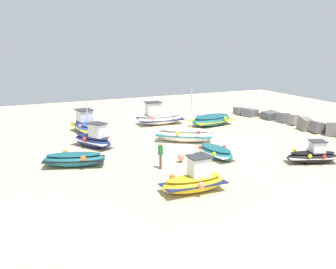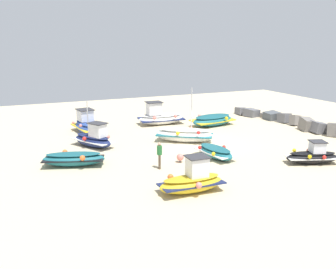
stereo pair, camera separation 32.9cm
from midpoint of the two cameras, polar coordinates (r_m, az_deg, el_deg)
ground_plane at (r=28.48m, az=5.30°, el=-1.62°), size 50.12×50.12×0.00m
fishing_boat_0 at (r=25.82m, az=20.83°, el=-2.98°), size 2.20×3.55×1.50m
fishing_boat_1 at (r=24.33m, az=-14.45°, el=-3.64°), size 2.71×4.16×0.97m
fishing_boat_2 at (r=25.46m, az=6.88°, el=-2.62°), size 3.34×1.84×0.78m
fishing_boat_3 at (r=35.36m, az=-1.63°, el=2.68°), size 2.51×4.51×2.22m
fishing_boat_4 at (r=32.82m, az=-12.58°, el=1.42°), size 4.30×2.33×2.02m
fishing_boat_5 at (r=35.06m, az=6.40°, el=2.21°), size 2.56×4.62×1.07m
fishing_boat_6 at (r=19.68m, az=3.52°, el=-7.02°), size 2.08×3.56×1.96m
fishing_boat_7 at (r=29.17m, az=2.17°, el=-0.00°), size 3.80×4.53×4.26m
fishing_boat_8 at (r=28.26m, az=-11.60°, el=-0.64°), size 3.78×2.90×3.42m
person_walking at (r=22.92m, az=-1.56°, el=-2.92°), size 0.32×0.32×1.69m
breakwater_rocks at (r=35.34m, az=19.71°, el=1.41°), size 19.39×2.77×1.37m
mooring_buoy_0 at (r=24.30m, az=1.59°, el=-3.45°), size 0.47×0.47×0.60m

